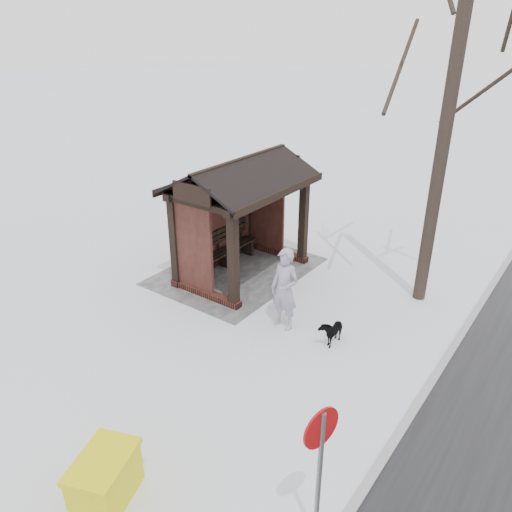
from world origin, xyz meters
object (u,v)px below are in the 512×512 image
at_px(bus_shelter, 237,194).
at_px(pedestrian, 285,289).
at_px(grit_bin, 105,479).
at_px(tree_near, 464,14).
at_px(dog, 331,330).
at_px(road_sign, 320,448).

bearing_deg(bus_shelter, pedestrian, 58.60).
bearing_deg(pedestrian, grit_bin, -80.30).
height_order(tree_near, grit_bin, tree_near).
height_order(bus_shelter, grit_bin, bus_shelter).
relative_size(bus_shelter, pedestrian, 1.97).
xyz_separation_m(pedestrian, dog, (-0.08, 1.11, -0.63)).
bearing_deg(pedestrian, bus_shelter, 153.50).
distance_m(tree_near, grit_bin, 10.03).
distance_m(tree_near, dog, 6.60).
height_order(tree_near, road_sign, tree_near).
bearing_deg(grit_bin, dog, 151.87).
height_order(pedestrian, road_sign, road_sign).
height_order(pedestrian, grit_bin, pedestrian).
bearing_deg(tree_near, dog, -15.88).
relative_size(bus_shelter, road_sign, 1.69).
relative_size(dog, road_sign, 0.32).
height_order(tree_near, pedestrian, tree_near).
relative_size(tree_near, pedestrian, 4.93).
distance_m(bus_shelter, tree_near, 6.10).
distance_m(dog, road_sign, 4.59).
bearing_deg(tree_near, grit_bin, -10.60).
relative_size(tree_near, dog, 13.30).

